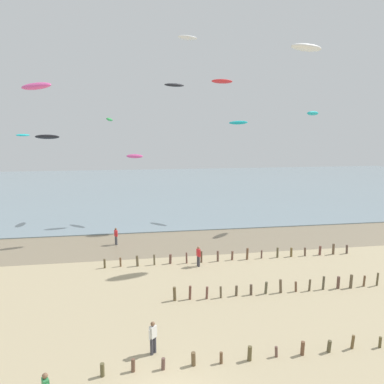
% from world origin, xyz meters
% --- Properties ---
extents(wet_sand_strip, '(120.00, 8.20, 0.01)m').
position_xyz_m(wet_sand_strip, '(0.00, 21.81, 0.00)').
color(wet_sand_strip, '#84755B').
rests_on(wet_sand_strip, ground).
extents(sea, '(160.00, 70.00, 0.10)m').
position_xyz_m(sea, '(0.00, 60.92, 0.05)').
color(sea, gray).
rests_on(sea, ground).
extents(groyne_near, '(16.81, 0.33, 0.74)m').
position_xyz_m(groyne_near, '(4.56, 2.66, 0.32)').
color(groyne_near, brown).
rests_on(groyne_near, ground).
extents(groyne_mid, '(14.92, 0.33, 0.99)m').
position_xyz_m(groyne_mid, '(8.62, 9.41, 0.44)').
color(groyne_mid, brown).
rests_on(groyne_mid, ground).
extents(groyne_far, '(21.85, 0.36, 1.03)m').
position_xyz_m(groyne_far, '(7.75, 16.12, 0.44)').
color(groyne_far, brown).
rests_on(groyne_far, ground).
extents(person_by_waterline, '(0.36, 0.52, 1.71)m').
position_xyz_m(person_by_waterline, '(-3.13, 22.18, 0.92)').
color(person_by_waterline, '#4C4C56').
rests_on(person_by_waterline, ground).
extents(person_left_flank, '(0.31, 0.55, 1.71)m').
position_xyz_m(person_left_flank, '(3.89, 15.21, 0.92)').
color(person_left_flank, '#383842').
rests_on(person_left_flank, ground).
extents(person_right_flank, '(0.43, 0.42, 1.71)m').
position_xyz_m(person_right_flank, '(-0.43, 3.93, 0.92)').
color(person_right_flank, '#383842').
rests_on(person_right_flank, ground).
extents(kite_aloft_1, '(0.94, 2.43, 0.58)m').
position_xyz_m(kite_aloft_1, '(-4.10, 33.85, 12.61)').
color(kite_aloft_1, green).
extents(kite_aloft_2, '(2.64, 1.35, 0.51)m').
position_xyz_m(kite_aloft_2, '(3.90, 32.04, 16.71)').
color(kite_aloft_2, black).
extents(kite_aloft_3, '(2.51, 2.52, 0.67)m').
position_xyz_m(kite_aloft_3, '(11.86, 31.43, 12.24)').
color(kite_aloft_3, '#19B2B7').
extents(kite_aloft_4, '(3.48, 2.01, 0.69)m').
position_xyz_m(kite_aloft_4, '(13.55, 17.33, 18.08)').
color(kite_aloft_4, white).
extents(kite_aloft_6, '(2.53, 2.41, 0.64)m').
position_xyz_m(kite_aloft_6, '(-1.12, 31.29, 8.17)').
color(kite_aloft_6, '#E54C99').
extents(kite_aloft_7, '(2.57, 1.03, 0.64)m').
position_xyz_m(kite_aloft_7, '(9.05, 28.80, 16.81)').
color(kite_aloft_7, red).
extents(kite_aloft_8, '(1.91, 1.58, 0.41)m').
position_xyz_m(kite_aloft_8, '(-16.25, 40.14, 10.67)').
color(kite_aloft_8, '#19B2B7').
extents(kite_aloft_9, '(3.05, 2.59, 0.79)m').
position_xyz_m(kite_aloft_9, '(-8.14, 16.11, 14.32)').
color(kite_aloft_9, '#E54C99').
extents(kite_aloft_10, '(3.42, 1.93, 0.78)m').
position_xyz_m(kite_aloft_10, '(-11.93, 35.06, 10.47)').
color(kite_aloft_10, black).
extents(kite_aloft_12, '(2.67, 2.58, 0.60)m').
position_xyz_m(kite_aloft_12, '(19.01, 26.02, 13.15)').
color(kite_aloft_12, '#19B2B7').
extents(kite_aloft_13, '(2.35, 1.36, 0.56)m').
position_xyz_m(kite_aloft_13, '(4.70, 26.48, 20.80)').
color(kite_aloft_13, white).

